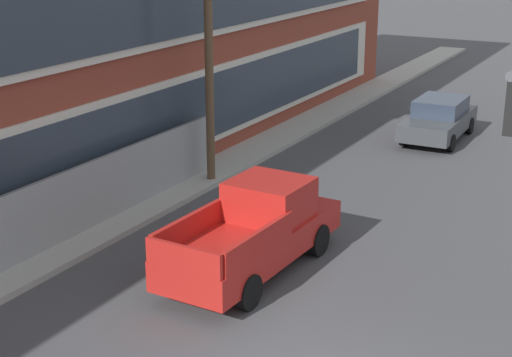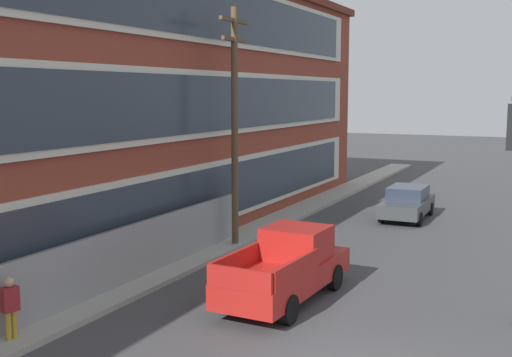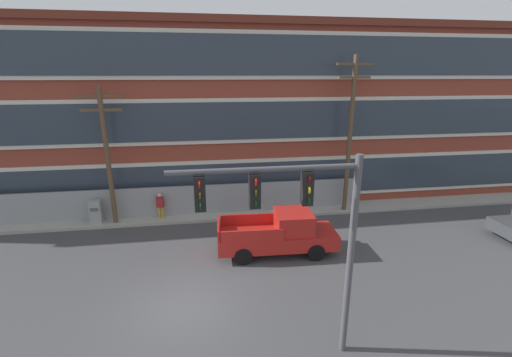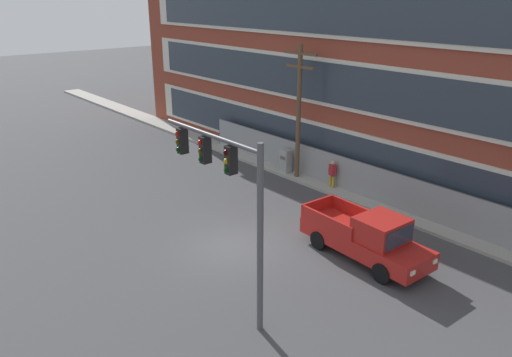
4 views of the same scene
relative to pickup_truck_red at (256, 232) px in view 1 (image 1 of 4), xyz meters
The scene contains 3 objects.
pickup_truck_red is the anchor object (origin of this frame).
sedan_dark_grey 13.70m from the pickup_truck_red, ahead, with size 4.62×2.00×1.56m.
utility_pole_midblock 7.79m from the pickup_truck_red, 40.71° to the left, with size 2.14×0.26×9.22m.
Camera 1 is at (-10.74, -4.68, 7.91)m, focal length 55.00 mm.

